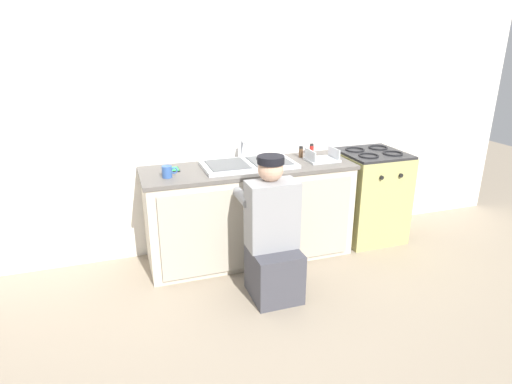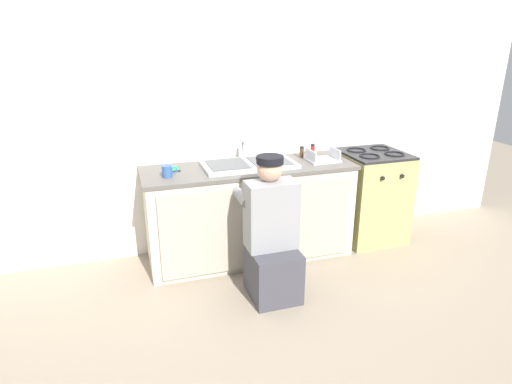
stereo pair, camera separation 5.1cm
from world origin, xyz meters
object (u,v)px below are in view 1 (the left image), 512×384
object	(u,v)px
stove_range	(369,195)
plumber_person	(273,240)
sink_double_basin	(249,164)
coffee_mug	(167,172)
dish_rack_tray	(322,158)
spice_bottle_pepper	(301,152)
spice_bottle_red	(312,149)
cell_phone	(175,169)

from	to	relation	value
stove_range	plumber_person	world-z (taller)	plumber_person
sink_double_basin	coffee_mug	world-z (taller)	sink_double_basin
sink_double_basin	stove_range	xyz separation A→B (m)	(1.26, -0.00, -0.43)
coffee_mug	dish_rack_tray	distance (m)	1.40
coffee_mug	sink_double_basin	bearing A→B (deg)	8.08
spice_bottle_pepper	dish_rack_tray	world-z (taller)	dish_rack_tray
spice_bottle_red	cell_phone	world-z (taller)	spice_bottle_red
coffee_mug	cell_phone	distance (m)	0.21
cell_phone	spice_bottle_pepper	xyz separation A→B (m)	(1.18, 0.04, 0.04)
sink_double_basin	plumber_person	size ratio (longest dim) A/B	0.72
sink_double_basin	spice_bottle_pepper	world-z (taller)	sink_double_basin
sink_double_basin	cell_phone	world-z (taller)	sink_double_basin
stove_range	plumber_person	xyz separation A→B (m)	(-1.28, -0.67, 0.02)
spice_bottle_red	sink_double_basin	bearing A→B (deg)	-164.97
sink_double_basin	spice_bottle_red	xyz separation A→B (m)	(0.69, 0.19, 0.03)
plumber_person	stove_range	bearing A→B (deg)	27.62
sink_double_basin	spice_bottle_pepper	size ratio (longest dim) A/B	7.62
stove_range	cell_phone	bearing A→B (deg)	177.26
plumber_person	cell_phone	distance (m)	1.05
stove_range	cell_phone	xyz separation A→B (m)	(-1.88, 0.09, 0.42)
stove_range	cell_phone	size ratio (longest dim) A/B	6.39
plumber_person	coffee_mug	bearing A→B (deg)	140.09
sink_double_basin	plumber_person	world-z (taller)	plumber_person
sink_double_basin	stove_range	bearing A→B (deg)	-0.10
dish_rack_tray	sink_double_basin	bearing A→B (deg)	175.68
coffee_mug	dish_rack_tray	bearing A→B (deg)	2.02
sink_double_basin	spice_bottle_pepper	distance (m)	0.57
spice_bottle_red	spice_bottle_pepper	world-z (taller)	same
cell_phone	dish_rack_tray	bearing A→B (deg)	-6.09
spice_bottle_red	plumber_person	bearing A→B (deg)	-129.91
plumber_person	spice_bottle_red	world-z (taller)	plumber_person
plumber_person	spice_bottle_red	distance (m)	1.21
dish_rack_tray	plumber_person	bearing A→B (deg)	-138.80
sink_double_basin	plumber_person	bearing A→B (deg)	-92.24
stove_range	spice_bottle_red	size ratio (longest dim) A/B	8.52
stove_range	dish_rack_tray	size ratio (longest dim) A/B	3.20
stove_range	spice_bottle_pepper	bearing A→B (deg)	169.56
stove_range	coffee_mug	xyz separation A→B (m)	(-1.97, -0.10, 0.46)
plumber_person	dish_rack_tray	xyz separation A→B (m)	(0.71, 0.62, 0.42)
stove_range	dish_rack_tray	bearing A→B (deg)	-175.06
plumber_person	dish_rack_tray	size ratio (longest dim) A/B	3.94
stove_range	coffee_mug	bearing A→B (deg)	-177.13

